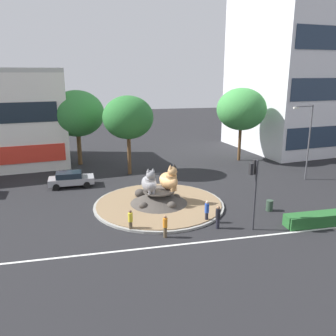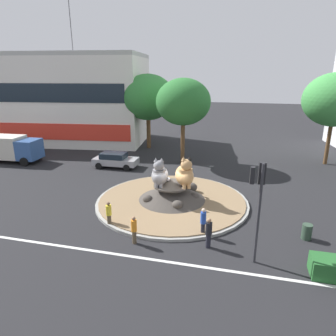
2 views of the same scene
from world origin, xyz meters
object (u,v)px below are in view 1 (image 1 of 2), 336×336
(cat_statue_grey, at_px, (149,183))
(sedan_on_far_lane, at_px, (71,179))
(second_tree_near_tower, at_px, (241,109))
(litter_bin, at_px, (269,206))
(pedestrian_black_shirt, at_px, (218,217))
(broadleaf_tree_behind_island, at_px, (128,118))
(pedestrian_orange_shirt, at_px, (165,226))
(pedestrian_blue_shirt, at_px, (207,211))
(traffic_light_mast, at_px, (254,180))
(pedestrian_yellow_shirt, at_px, (130,220))
(office_tower, at_px, (305,21))
(cat_statue_calico, at_px, (169,180))
(streetlight_arm, at_px, (307,137))
(third_tree_left, at_px, (77,114))

(cat_statue_grey, relative_size, sedan_on_far_lane, 0.53)
(second_tree_near_tower, bearing_deg, litter_bin, -105.55)
(pedestrian_black_shirt, bearing_deg, broadleaf_tree_behind_island, -106.02)
(second_tree_near_tower, relative_size, litter_bin, 10.21)
(pedestrian_orange_shirt, height_order, pedestrian_blue_shirt, pedestrian_blue_shirt)
(cat_statue_grey, xyz_separation_m, litter_bin, (9.49, -2.87, -1.73))
(pedestrian_orange_shirt, distance_m, litter_bin, 9.83)
(cat_statue_grey, xyz_separation_m, pedestrian_blue_shirt, (3.68, -3.95, -1.25))
(traffic_light_mast, xyz_separation_m, pedestrian_orange_shirt, (-6.37, 0.13, -2.91))
(second_tree_near_tower, xyz_separation_m, sedan_on_far_lane, (-20.79, -6.36, -5.77))
(second_tree_near_tower, height_order, litter_bin, second_tree_near_tower)
(pedestrian_black_shirt, xyz_separation_m, sedan_on_far_lane, (-10.82, 12.46, -0.13))
(second_tree_near_tower, distance_m, pedestrian_orange_shirt, 24.59)
(pedestrian_yellow_shirt, bearing_deg, second_tree_near_tower, 56.03)
(pedestrian_yellow_shirt, bearing_deg, office_tower, 48.83)
(traffic_light_mast, bearing_deg, pedestrian_yellow_shirt, 75.94)
(pedestrian_blue_shirt, distance_m, sedan_on_far_lane, 15.33)
(cat_statue_calico, height_order, streetlight_arm, streetlight_arm)
(cat_statue_grey, distance_m, second_tree_near_tower, 20.15)
(traffic_light_mast, relative_size, broadleaf_tree_behind_island, 0.60)
(broadleaf_tree_behind_island, height_order, litter_bin, broadleaf_tree_behind_island)
(cat_statue_grey, distance_m, broadleaf_tree_behind_island, 11.30)
(sedan_on_far_lane, bearing_deg, cat_statue_calico, -41.45)
(second_tree_near_tower, xyz_separation_m, pedestrian_black_shirt, (-9.97, -18.82, -5.64))
(second_tree_near_tower, bearing_deg, pedestrian_orange_shirt, -125.86)
(second_tree_near_tower, relative_size, pedestrian_black_shirt, 5.28)
(pedestrian_yellow_shirt, height_order, sedan_on_far_lane, pedestrian_yellow_shirt)
(third_tree_left, distance_m, streetlight_arm, 26.10)
(cat_statue_grey, relative_size, streetlight_arm, 0.30)
(pedestrian_yellow_shirt, relative_size, litter_bin, 1.78)
(office_tower, relative_size, pedestrian_orange_shirt, 21.90)
(pedestrian_black_shirt, bearing_deg, litter_bin, 170.41)
(office_tower, height_order, sedan_on_far_lane, office_tower)
(pedestrian_orange_shirt, bearing_deg, cat_statue_calico, -52.33)
(third_tree_left, bearing_deg, cat_statue_grey, -69.84)
(third_tree_left, bearing_deg, pedestrian_yellow_shirt, -79.38)
(third_tree_left, bearing_deg, pedestrian_black_shirt, -64.66)
(office_tower, xyz_separation_m, streetlight_arm, (-8.41, -15.40, -13.39))
(third_tree_left, bearing_deg, second_tree_near_tower, -6.85)
(third_tree_left, height_order, streetlight_arm, third_tree_left)
(cat_statue_grey, relative_size, third_tree_left, 0.26)
(cat_statue_calico, relative_size, pedestrian_blue_shirt, 1.44)
(traffic_light_mast, relative_size, pedestrian_blue_shirt, 2.96)
(pedestrian_yellow_shirt, xyz_separation_m, litter_bin, (11.61, 1.29, -0.39))
(sedan_on_far_lane, bearing_deg, cat_statue_grey, -49.36)
(cat_statue_calico, height_order, litter_bin, cat_statue_calico)
(cat_statue_grey, relative_size, pedestrian_black_shirt, 1.34)
(streetlight_arm, bearing_deg, pedestrian_orange_shirt, 17.00)
(cat_statue_calico, distance_m, pedestrian_yellow_shirt, 6.08)
(broadleaf_tree_behind_island, bearing_deg, office_tower, 19.25)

